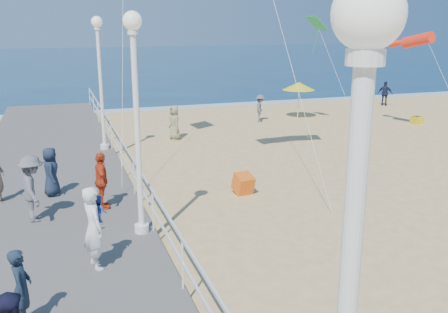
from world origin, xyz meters
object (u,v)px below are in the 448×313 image
object	(u,v)px
spectator_3	(102,181)
beach_walker_b	(385,94)
lamp_post_near	(348,295)
toddler_held	(99,211)
box_kite	(243,185)
lamp_post_mid	(136,102)
woman_holding_toddler	(94,228)
spectator_4	(51,172)
beach_chair_left	(359,120)
beach_chair_right	(417,120)
lamp_post_far	(100,70)
spectator_2	(32,188)
spectator_0	(21,288)
beach_umbrella	(299,86)
beach_walker_a	(260,108)
beach_walker_c	(175,122)

from	to	relation	value
spectator_3	beach_walker_b	distance (m)	25.05
lamp_post_near	spectator_3	bearing A→B (deg)	93.88
toddler_held	box_kite	xyz separation A→B (m)	(4.92, 4.31, -1.30)
lamp_post_mid	woman_holding_toddler	world-z (taller)	lamp_post_mid
lamp_post_near	spectator_4	size ratio (longest dim) A/B	3.58
spectator_3	beach_chair_left	size ratio (longest dim) A/B	2.94
toddler_held	beach_chair_right	size ratio (longest dim) A/B	1.28
lamp_post_near	beach_walker_b	bearing A→B (deg)	53.03
lamp_post_far	toddler_held	world-z (taller)	lamp_post_far
lamp_post_mid	box_kite	xyz separation A→B (m)	(3.83, 2.92, -3.36)
spectator_2	beach_walker_b	bearing A→B (deg)	-63.07
beach_chair_right	spectator_2	bearing A→B (deg)	-155.04
spectator_0	beach_umbrella	xyz separation A→B (m)	(14.28, 17.82, 0.80)
lamp_post_far	spectator_3	size ratio (longest dim) A/B	3.29
beach_walker_b	beach_chair_right	world-z (taller)	beach_walker_b
beach_walker_b	lamp_post_mid	bearing A→B (deg)	84.92
beach_walker_a	box_kite	xyz separation A→B (m)	(-5.39, -11.39, -0.47)
spectator_3	box_kite	size ratio (longest dim) A/B	2.70
spectator_4	beach_walker_a	size ratio (longest dim) A/B	0.96
spectator_0	beach_walker_b	size ratio (longest dim) A/B	0.86
lamp_post_mid	woman_holding_toddler	size ratio (longest dim) A/B	2.94
beach_walker_a	beach_chair_right	distance (m)	8.78
toddler_held	beach_walker_a	size ratio (longest dim) A/B	0.46
toddler_held	beach_chair_left	size ratio (longest dim) A/B	1.28
lamp_post_far	beach_walker_b	xyz separation A→B (m)	(19.44, 7.83, -2.84)
lamp_post_near	beach_chair_left	xyz separation A→B (m)	(14.19, 20.95, -3.46)
spectator_0	lamp_post_near	bearing A→B (deg)	-151.01
lamp_post_mid	beach_umbrella	world-z (taller)	lamp_post_mid
lamp_post_far	beach_chair_right	distance (m)	17.73
spectator_2	lamp_post_mid	bearing A→B (deg)	-130.95
beach_umbrella	lamp_post_mid	bearing A→B (deg)	-128.90
lamp_post_far	woman_holding_toddler	xyz separation A→B (m)	(-1.24, -10.55, -2.36)
lamp_post_near	beach_walker_c	size ratio (longest dim) A/B	3.20
lamp_post_far	woman_holding_toddler	distance (m)	10.88
lamp_post_near	beach_walker_a	bearing A→B (deg)	68.43
lamp_post_far	woman_holding_toddler	bearing A→B (deg)	-96.71
lamp_post_near	spectator_4	bearing A→B (deg)	99.37
beach_walker_b	beach_chair_left	distance (m)	7.20
beach_chair_right	spectator_3	bearing A→B (deg)	-153.79
spectator_2	lamp_post_far	bearing A→B (deg)	-26.72
woman_holding_toddler	spectator_4	world-z (taller)	woman_holding_toddler
beach_walker_a	beach_umbrella	size ratio (longest dim) A/B	0.72
beach_walker_c	spectator_2	bearing A→B (deg)	-42.43
lamp_post_near	beach_umbrella	bearing A→B (deg)	63.53
lamp_post_near	spectator_4	world-z (taller)	lamp_post_near
box_kite	beach_walker_c	bearing A→B (deg)	83.15
spectator_2	spectator_3	size ratio (longest dim) A/B	1.10
beach_walker_a	beach_walker_b	bearing A→B (deg)	-51.10
beach_walker_b	beach_chair_left	bearing A→B (deg)	86.94
toddler_held	beach_walker_a	distance (m)	18.81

